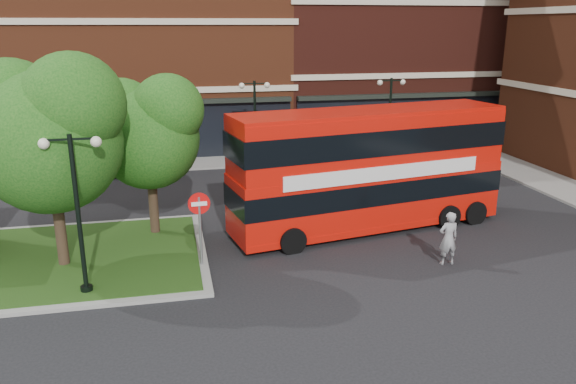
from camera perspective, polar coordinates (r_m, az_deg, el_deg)
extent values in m
plane|color=black|center=(18.38, -2.37, -9.02)|extent=(120.00, 120.00, 0.00)
cube|color=slate|center=(33.88, -7.17, 3.05)|extent=(44.00, 3.00, 0.12)
cube|color=brown|center=(40.69, -20.21, 14.33)|extent=(26.00, 12.00, 14.00)
cube|color=#471911|center=(43.67, 10.85, 16.43)|extent=(18.00, 12.00, 16.00)
cube|color=gray|center=(21.54, -25.47, -6.57)|extent=(12.60, 7.60, 0.12)
cube|color=#19380F|center=(21.53, -25.48, -6.53)|extent=(12.00, 7.00, 0.15)
cylinder|color=#2D2116|center=(20.12, -22.30, -1.98)|extent=(0.36, 0.36, 3.92)
sphere|color=#134511|center=(19.54, -23.06, 4.66)|extent=(4.60, 4.60, 4.60)
sphere|color=#134511|center=(20.31, -26.21, 7.30)|extent=(3.45, 3.45, 3.45)
sphere|color=#134511|center=(18.74, -20.96, 8.35)|extent=(3.22, 3.22, 3.22)
cylinder|color=#2D2116|center=(22.24, -13.58, -0.07)|extent=(0.36, 0.36, 3.47)
sphere|color=#134511|center=(21.74, -13.96, 5.26)|extent=(3.80, 3.80, 3.80)
sphere|color=#134511|center=(22.22, -16.54, 7.42)|extent=(2.85, 2.85, 2.85)
sphere|color=#134511|center=(21.17, -12.12, 8.15)|extent=(2.66, 2.66, 2.66)
cylinder|color=black|center=(17.63, -20.50, -2.47)|extent=(0.14, 0.14, 5.00)
cylinder|color=black|center=(18.49, -19.76, -9.37)|extent=(0.36, 0.36, 0.30)
cube|color=black|center=(17.05, -21.30, 5.02)|extent=(1.40, 0.06, 0.06)
sphere|color=#F2EACC|center=(17.19, -23.57, 4.51)|extent=(0.32, 0.32, 0.32)
sphere|color=#F2EACC|center=(16.97, -18.93, 4.86)|extent=(0.32, 0.32, 0.32)
cylinder|color=black|center=(31.67, -3.36, 6.71)|extent=(0.14, 0.14, 5.00)
cylinder|color=black|center=(32.16, -3.29, 2.58)|extent=(0.36, 0.36, 0.30)
cube|color=black|center=(31.35, -3.43, 10.94)|extent=(1.40, 0.06, 0.06)
sphere|color=#F2EACC|center=(31.26, -4.72, 10.72)|extent=(0.32, 0.32, 0.32)
sphere|color=#F2EACC|center=(31.48, -2.15, 10.80)|extent=(0.32, 0.32, 0.32)
cylinder|color=black|center=(33.81, 10.26, 7.11)|extent=(0.14, 0.14, 5.00)
cylinder|color=black|center=(34.27, 10.06, 3.23)|extent=(0.36, 0.36, 0.30)
cube|color=black|center=(33.51, 10.47, 11.07)|extent=(1.40, 0.06, 0.06)
sphere|color=#F2EACC|center=(33.26, 9.33, 10.91)|extent=(0.32, 0.32, 0.32)
sphere|color=#F2EACC|center=(33.79, 11.58, 10.88)|extent=(0.32, 0.32, 0.32)
cube|color=red|center=(22.65, 8.07, -0.04)|extent=(11.37, 4.47, 2.12)
cube|color=red|center=(22.14, 8.29, 5.22)|extent=(11.25, 4.43, 2.12)
cube|color=black|center=(22.12, 8.30, 5.49)|extent=(11.37, 4.47, 0.96)
cube|color=silver|center=(21.30, 9.93, 1.90)|extent=(8.19, 1.53, 0.55)
imported|color=gray|center=(19.99, 15.98, -4.55)|extent=(0.70, 0.46, 1.89)
imported|color=#A6A9AD|center=(31.79, -15.37, 2.88)|extent=(4.36, 2.23, 1.42)
imported|color=silver|center=(32.47, 0.72, 3.59)|extent=(3.78, 1.46, 1.23)
cylinder|color=slate|center=(19.07, -8.89, -4.11)|extent=(0.09, 0.09, 2.52)
cylinder|color=red|center=(18.73, -9.03, -1.16)|extent=(0.74, 0.10, 0.73)
cube|color=white|center=(18.73, -9.03, -1.16)|extent=(0.52, 0.08, 0.14)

